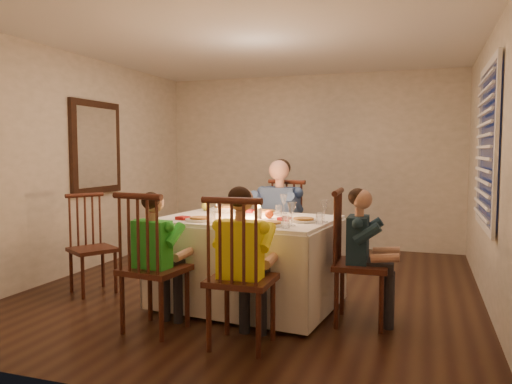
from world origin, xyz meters
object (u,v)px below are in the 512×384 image
(child_green, at_px, (156,330))
(child_teal, at_px, (360,323))
(chair_adult, at_px, (279,283))
(child_yellow, at_px, (242,346))
(chair_near_right, at_px, (242,346))
(adult, at_px, (279,283))
(chair_near_left, at_px, (156,330))
(chair_extra, at_px, (94,293))
(dining_table, at_px, (247,243))
(chair_end, at_px, (360,323))
(serving_bowl, at_px, (223,210))

(child_green, bearing_deg, child_teal, -149.05)
(chair_adult, height_order, child_yellow, child_yellow)
(chair_near_right, xyz_separation_m, adult, (-0.23, 1.79, 0.00))
(chair_near_left, relative_size, chair_extra, 1.12)
(chair_near_left, bearing_deg, dining_table, -112.91)
(adult, bearing_deg, chair_end, -35.68)
(chair_extra, bearing_deg, child_yellow, -81.96)
(chair_adult, bearing_deg, chair_near_left, -98.52)
(chair_near_left, bearing_deg, chair_adult, -101.05)
(chair_end, distance_m, child_teal, 0.00)
(chair_near_left, distance_m, child_teal, 1.71)
(dining_table, distance_m, serving_bowl, 0.56)
(chair_adult, xyz_separation_m, child_yellow, (0.23, -1.79, 0.00))
(chair_adult, xyz_separation_m, serving_bowl, (-0.43, -0.53, 0.86))
(chair_end, distance_m, child_green, 1.71)
(child_green, height_order, serving_bowl, serving_bowl)
(chair_near_left, xyz_separation_m, chair_near_right, (0.78, -0.08, 0.00))
(adult, bearing_deg, dining_table, -84.81)
(chair_near_right, bearing_deg, chair_end, -135.34)
(adult, xyz_separation_m, serving_bowl, (-0.43, -0.53, 0.86))
(chair_near_left, relative_size, chair_near_right, 1.00)
(chair_near_right, distance_m, child_yellow, 0.00)
(child_teal, bearing_deg, chair_extra, 86.89)
(child_green, bearing_deg, chair_extra, -26.24)
(dining_table, xyz_separation_m, chair_near_left, (-0.49, -0.85, -0.59))
(child_teal, bearing_deg, adult, 43.08)
(child_yellow, bearing_deg, chair_extra, -23.68)
(child_green, relative_size, child_teal, 0.99)
(adult, bearing_deg, child_yellow, -73.42)
(child_green, bearing_deg, child_yellow, -179.20)
(adult, distance_m, child_green, 1.79)
(adult, height_order, serving_bowl, serving_bowl)
(chair_end, relative_size, chair_extra, 1.12)
(dining_table, distance_m, adult, 1.04)
(chair_near_right, bearing_deg, chair_near_left, -6.33)
(adult, distance_m, child_yellow, 1.80)
(dining_table, xyz_separation_m, serving_bowl, (-0.37, 0.32, 0.27))
(chair_end, height_order, adult, adult)
(adult, height_order, child_teal, adult)
(dining_table, relative_size, chair_end, 1.51)
(chair_end, distance_m, adult, 1.42)
(chair_adult, relative_size, chair_near_right, 1.00)
(chair_end, height_order, serving_bowl, serving_bowl)
(dining_table, bearing_deg, chair_near_left, -113.41)
(child_green, xyz_separation_m, child_yellow, (0.78, -0.08, 0.00))
(dining_table, relative_size, chair_extra, 1.68)
(chair_end, bearing_deg, dining_table, 79.75)
(chair_end, xyz_separation_m, child_teal, (0.00, -0.00, 0.00))
(child_green, bearing_deg, chair_near_right, -179.20)
(chair_extra, relative_size, adult, 0.75)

